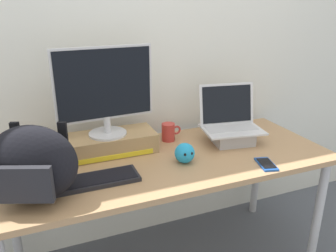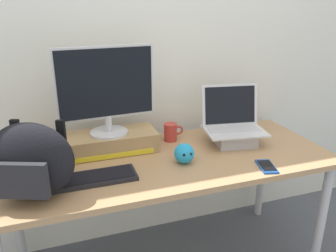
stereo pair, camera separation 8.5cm
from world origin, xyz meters
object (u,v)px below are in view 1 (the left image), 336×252
messenger_backpack (33,164)px  coffee_mug (169,132)px  plush_toy (185,153)px  toner_box_yellow (108,143)px  desktop_monitor (105,90)px  open_laptop (231,130)px  external_keyboard (92,181)px  cell_phone (266,164)px

messenger_backpack → coffee_mug: bearing=48.5°
messenger_backpack → plush_toy: (0.71, 0.09, -0.11)m
toner_box_yellow → messenger_backpack: 0.53m
desktop_monitor → plush_toy: desktop_monitor is taller
open_laptop → messenger_backpack: 1.11m
messenger_backpack → plush_toy: 0.73m
external_keyboard → messenger_backpack: size_ratio=1.06×
cell_phone → toner_box_yellow: bearing=161.9°
toner_box_yellow → desktop_monitor: bearing=-84.2°
toner_box_yellow → plush_toy: size_ratio=4.92×
plush_toy → messenger_backpack: bearing=-173.1°
external_keyboard → cell_phone: size_ratio=2.70×
messenger_backpack → coffee_mug: 0.85m
desktop_monitor → open_laptop: 0.77m
open_laptop → plush_toy: 0.40m
open_laptop → external_keyboard: open_laptop is taller
messenger_backpack → cell_phone: (1.08, -0.10, -0.16)m
toner_box_yellow → external_keyboard: 0.34m
toner_box_yellow → coffee_mug: bearing=5.4°
external_keyboard → cell_phone: external_keyboard is taller
cell_phone → coffee_mug: bearing=139.1°
cell_phone → plush_toy: (-0.37, 0.19, 0.05)m
desktop_monitor → open_laptop: desktop_monitor is taller
external_keyboard → cell_phone: (0.85, -0.15, -0.01)m
coffee_mug → external_keyboard: bearing=-146.7°
external_keyboard → messenger_backpack: (-0.23, -0.05, 0.15)m
open_laptop → plush_toy: bearing=-148.4°
open_laptop → cell_phone: (0.00, -0.34, -0.06)m
messenger_backpack → desktop_monitor: bearing=64.0°
open_laptop → plush_toy: size_ratio=3.58×
external_keyboard → plush_toy: bearing=4.1°
plush_toy → open_laptop: bearing=22.7°
desktop_monitor → coffee_mug: size_ratio=4.30×
messenger_backpack → cell_phone: size_ratio=2.55×
desktop_monitor → messenger_backpack: size_ratio=1.27×
cell_phone → messenger_backpack: bearing=-170.5°
open_laptop → messenger_backpack: messenger_backpack is taller
open_laptop → coffee_mug: open_laptop is taller
open_laptop → coffee_mug: bearing=164.8°
toner_box_yellow → coffee_mug: size_ratio=4.25×
desktop_monitor → messenger_backpack: desktop_monitor is taller
coffee_mug → cell_phone: 0.59m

